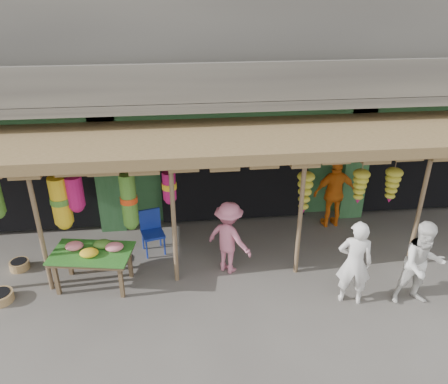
{
  "coord_description": "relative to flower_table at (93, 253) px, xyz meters",
  "views": [
    {
      "loc": [
        -1.34,
        -7.54,
        5.63
      ],
      "look_at": [
        -0.39,
        1.0,
        1.37
      ],
      "focal_mm": 35.0,
      "sensor_mm": 36.0,
      "label": 1
    }
  ],
  "objects": [
    {
      "name": "ground",
      "position": [
        3.11,
        0.17,
        -0.75
      ],
      "size": [
        80.0,
        80.0,
        0.0
      ],
      "primitive_type": "plane",
      "color": "#514C47",
      "rests_on": "ground"
    },
    {
      "name": "building",
      "position": [
        3.11,
        5.03,
        2.62
      ],
      "size": [
        16.4,
        6.8,
        7.0
      ],
      "color": "gray",
      "rests_on": "ground"
    },
    {
      "name": "awning",
      "position": [
        2.92,
        0.96,
        1.82
      ],
      "size": [
        14.0,
        2.7,
        2.79
      ],
      "color": "brown",
      "rests_on": "ground"
    },
    {
      "name": "flower_table",
      "position": [
        0.0,
        0.0,
        0.0
      ],
      "size": [
        1.68,
        1.17,
        0.93
      ],
      "rotation": [
        0.0,
        0.0,
        -0.18
      ],
      "color": "brown",
      "rests_on": "ground"
    },
    {
      "name": "blue_chair",
      "position": [
        1.09,
        1.14,
        -0.2
      ],
      "size": [
        0.58,
        0.58,
        0.99
      ],
      "rotation": [
        0.0,
        0.0,
        0.26
      ],
      "color": "#172F9A",
      "rests_on": "ground"
    },
    {
      "name": "basket_left",
      "position": [
        -0.02,
        0.8,
        -0.64
      ],
      "size": [
        0.54,
        0.54,
        0.21
      ],
      "primitive_type": "cylinder",
      "rotation": [
        0.0,
        0.0,
        0.07
      ],
      "color": "brown",
      "rests_on": "ground"
    },
    {
      "name": "basket_mid",
      "position": [
        -1.78,
        -0.32,
        -0.65
      ],
      "size": [
        0.64,
        0.64,
        0.19
      ],
      "primitive_type": "cylinder",
      "rotation": [
        0.0,
        0.0,
        -0.42
      ],
      "color": "#906340",
      "rests_on": "ground"
    },
    {
      "name": "basket_right",
      "position": [
        -1.73,
        0.72,
        -0.65
      ],
      "size": [
        0.52,
        0.52,
        0.19
      ],
      "primitive_type": "cylinder",
      "rotation": [
        0.0,
        0.0,
        -0.34
      ],
      "color": "olive",
      "rests_on": "ground"
    },
    {
      "name": "person_front",
      "position": [
        4.9,
        -1.04,
        0.13
      ],
      "size": [
        0.73,
        0.59,
        1.75
      ],
      "primitive_type": "imported",
      "rotation": [
        0.0,
        0.0,
        2.84
      ],
      "color": "white",
      "rests_on": "ground"
    },
    {
      "name": "person_right",
      "position": [
        6.12,
        -1.22,
        0.12
      ],
      "size": [
        0.88,
        0.7,
        1.73
      ],
      "primitive_type": "imported",
      "rotation": [
        0.0,
        0.0,
        -0.05
      ],
      "color": "white",
      "rests_on": "ground"
    },
    {
      "name": "person_vendor",
      "position": [
        5.49,
        1.77,
        0.15
      ],
      "size": [
        1.08,
        0.51,
        1.8
      ],
      "primitive_type": "imported",
      "rotation": [
        0.0,
        0.0,
        3.21
      ],
      "color": "orange",
      "rests_on": "ground"
    },
    {
      "name": "person_shopper",
      "position": [
        2.71,
        0.19,
        0.05
      ],
      "size": [
        1.17,
        1.12,
        1.59
      ],
      "primitive_type": "imported",
      "rotation": [
        0.0,
        0.0,
        2.42
      ],
      "color": "#D16E89",
      "rests_on": "ground"
    }
  ]
}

